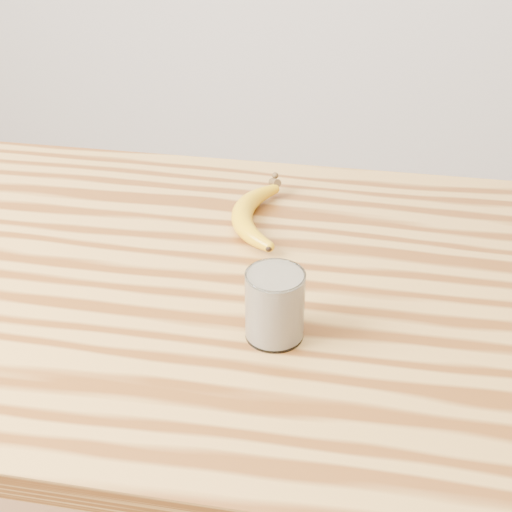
# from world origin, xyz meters

# --- Properties ---
(table) EXTENTS (1.20, 0.80, 0.90)m
(table) POSITION_xyz_m (0.00, 0.00, 0.77)
(table) COLOR #A97937
(table) RESTS_ON ground
(smoothie_glass) EXTENTS (0.08, 0.08, 0.10)m
(smoothie_glass) POSITION_xyz_m (0.08, -0.12, 0.95)
(smoothie_glass) COLOR white
(smoothie_glass) RESTS_ON table
(banana) EXTENTS (0.14, 0.30, 0.04)m
(banana) POSITION_xyz_m (-0.02, 0.15, 0.92)
(banana) COLOR #CD930C
(banana) RESTS_ON table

